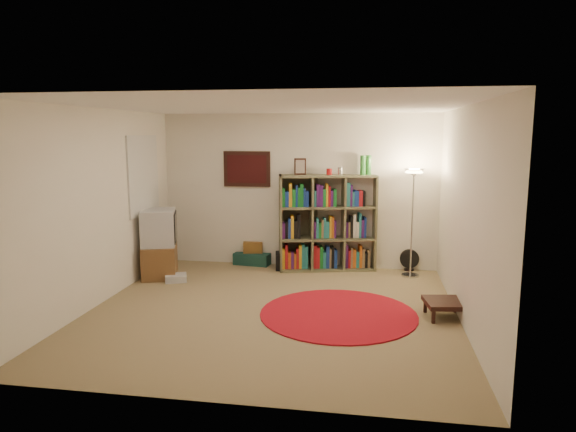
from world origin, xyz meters
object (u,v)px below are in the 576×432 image
object	(u,v)px
floor_lamp	(414,187)
side_table	(445,303)
floor_fan	(409,260)
tv_stand	(160,244)
suitcase	(253,258)
bookshelf	(326,224)

from	to	relation	value
floor_lamp	side_table	size ratio (longest dim) A/B	3.15
floor_fan	tv_stand	bearing A→B (deg)	-167.18
suitcase	side_table	size ratio (longest dim) A/B	1.22
bookshelf	side_table	distance (m)	2.64
floor_fan	side_table	size ratio (longest dim) A/B	0.66
floor_fan	suitcase	bearing A→B (deg)	178.23
side_table	floor_lamp	bearing A→B (deg)	98.80
tv_stand	bookshelf	bearing A→B (deg)	0.48
bookshelf	floor_lamp	bearing A→B (deg)	-22.30
bookshelf	suitcase	xyz separation A→B (m)	(-1.23, 0.14, -0.65)
bookshelf	floor_lamp	world-z (taller)	bookshelf
tv_stand	side_table	bearing A→B (deg)	-34.15
floor_lamp	floor_fan	bearing A→B (deg)	89.05
floor_lamp	floor_fan	distance (m)	1.25
suitcase	floor_fan	bearing A→B (deg)	6.68
floor_fan	suitcase	xyz separation A→B (m)	(-2.57, 0.04, -0.08)
floor_lamp	suitcase	bearing A→B (deg)	171.89
floor_lamp	side_table	bearing A→B (deg)	-81.20
bookshelf	tv_stand	size ratio (longest dim) A/B	1.78
floor_fan	suitcase	size ratio (longest dim) A/B	0.54
floor_lamp	tv_stand	bearing A→B (deg)	-170.96
tv_stand	suitcase	size ratio (longest dim) A/B	1.61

